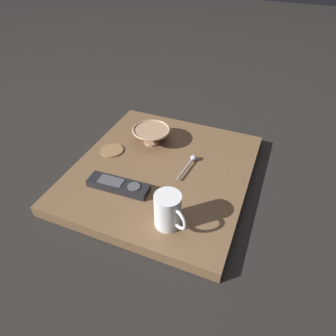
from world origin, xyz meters
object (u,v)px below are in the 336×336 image
(tv_remote_near, at_px, (118,185))
(drink_coaster, at_px, (112,150))
(coffee_mug, at_px, (168,211))
(teaspoon, at_px, (191,161))
(cereal_bowl, at_px, (151,135))

(tv_remote_near, relative_size, drink_coaster, 2.42)
(coffee_mug, xyz_separation_m, teaspoon, (-0.27, -0.03, -0.04))
(cereal_bowl, distance_m, drink_coaster, 0.15)
(cereal_bowl, xyz_separation_m, coffee_mug, (0.33, 0.20, 0.02))
(cereal_bowl, distance_m, tv_remote_near, 0.26)
(cereal_bowl, height_order, drink_coaster, cereal_bowl)
(cereal_bowl, bearing_deg, teaspoon, 70.46)
(coffee_mug, height_order, drink_coaster, coffee_mug)
(cereal_bowl, bearing_deg, coffee_mug, 31.25)
(teaspoon, bearing_deg, drink_coaster, -82.08)
(cereal_bowl, distance_m, coffee_mug, 0.39)
(coffee_mug, xyz_separation_m, drink_coaster, (-0.23, -0.31, -0.05))
(tv_remote_near, bearing_deg, cereal_bowl, -178.32)
(cereal_bowl, xyz_separation_m, drink_coaster, (0.10, -0.11, -0.03))
(cereal_bowl, height_order, coffee_mug, coffee_mug)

